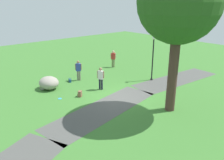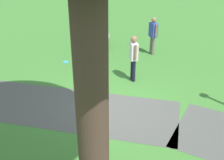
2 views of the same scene
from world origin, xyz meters
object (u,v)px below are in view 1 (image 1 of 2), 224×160
Objects in this scene: woman_with_handbag at (78,69)px; passerby_on_path at (113,58)px; large_shade_tree at (179,3)px; lawn_boulder at (49,83)px; handbag_on_grass at (70,80)px; man_near_boulder at (101,77)px; frisbee_on_grass at (60,99)px; lamp_post at (153,53)px; backpack_by_boulder at (42,87)px; spare_backpack_on_lawn at (80,94)px.

passerby_on_path is (-4.63, -1.04, -0.00)m from woman_with_handbag.
large_shade_tree is 5.06× the size of woman_with_handbag.
lawn_boulder is 0.96× the size of passerby_on_path.
lawn_boulder is 1.95m from handbag_on_grass.
frisbee_on_grass is at bearing -8.69° from man_near_boulder.
woman_with_handbag is 1.00× the size of passerby_on_path.
passerby_on_path reaches higher than handbag_on_grass.
passerby_on_path is at bearing -140.16° from man_near_boulder.
lamp_post is 8.85m from backpack_by_boulder.
passerby_on_path is at bearing -172.71° from backpack_by_boulder.
man_near_boulder is at bearing 91.49° from woman_with_handbag.
lamp_post is 5.04m from passerby_on_path.
lawn_boulder is 3.93× the size of backpack_by_boulder.
passerby_on_path is 4.83× the size of handbag_on_grass.
large_shade_tree reaches higher than passerby_on_path.
spare_backpack_on_lawn is (1.81, 2.86, -0.75)m from woman_with_handbag.
woman_with_handbag is 6.83× the size of frisbee_on_grass.
lamp_post is at bearing 139.53° from woman_with_handbag.
lawn_boulder is at bearing 3.55° from woman_with_handbag.
lamp_post is at bearing 153.28° from backpack_by_boulder.
backpack_by_boulder is at bearing -61.73° from large_shade_tree.
lamp_post reaches higher than lawn_boulder.
spare_backpack_on_lawn reaches higher than frisbee_on_grass.
lamp_post is 14.95× the size of frisbee_on_grass.
passerby_on_path is 7.92m from backpack_by_boulder.
woman_with_handbag reaches higher than passerby_on_path.
frisbee_on_grass is (3.02, 2.29, -0.94)m from woman_with_handbag.
handbag_on_grass reaches higher than frisbee_on_grass.
spare_backpack_on_lawn is (2.94, -5.15, -5.85)m from large_shade_tree.
lamp_post reaches higher than passerby_on_path.
large_shade_tree is 34.56× the size of frisbee_on_grass.
passerby_on_path reaches higher than spare_backpack_on_lawn.
man_near_boulder is at bearing 136.87° from lawn_boulder.
woman_with_handbag is at bearing -81.97° from large_shade_tree.
lawn_boulder is 4.65× the size of handbag_on_grass.
man_near_boulder is 3.27m from frisbee_on_grass.
woman_with_handbag is 2.76m from man_near_boulder.
passerby_on_path reaches higher than lawn_boulder.
spare_backpack_on_lawn is at bearing 57.61° from woman_with_handbag.
lawn_boulder is 7.44m from passerby_on_path.
lamp_post is at bearing 171.18° from spare_backpack_on_lawn.
woman_with_handbag is at bearing 173.72° from handbag_on_grass.
large_shade_tree is at bearing 98.03° from woman_with_handbag.
woman_with_handbag is at bearing -88.51° from man_near_boulder.
lamp_post is 10.62× the size of handbag_on_grass.
lamp_post is at bearing 152.99° from lawn_boulder.
lawn_boulder is at bearing -63.97° from large_shade_tree.
woman_with_handbag is 4.09× the size of backpack_by_boulder.
frisbee_on_grass is (-0.18, 2.33, -0.18)m from backpack_by_boulder.
large_shade_tree is 8.33m from spare_backpack_on_lawn.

